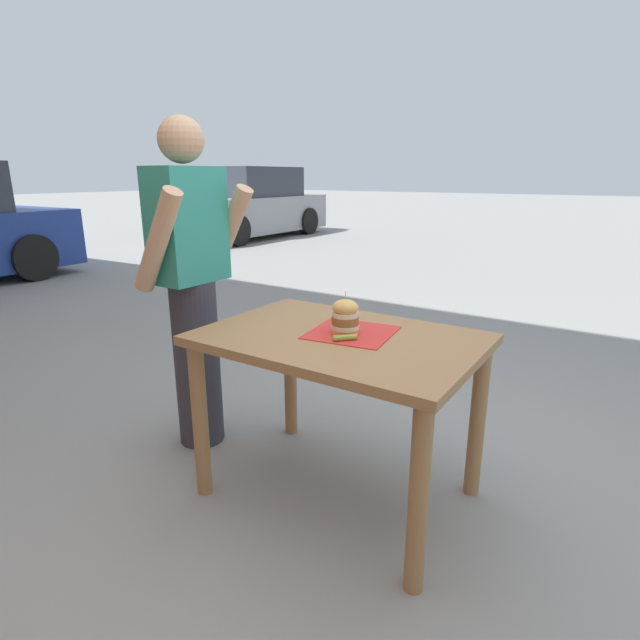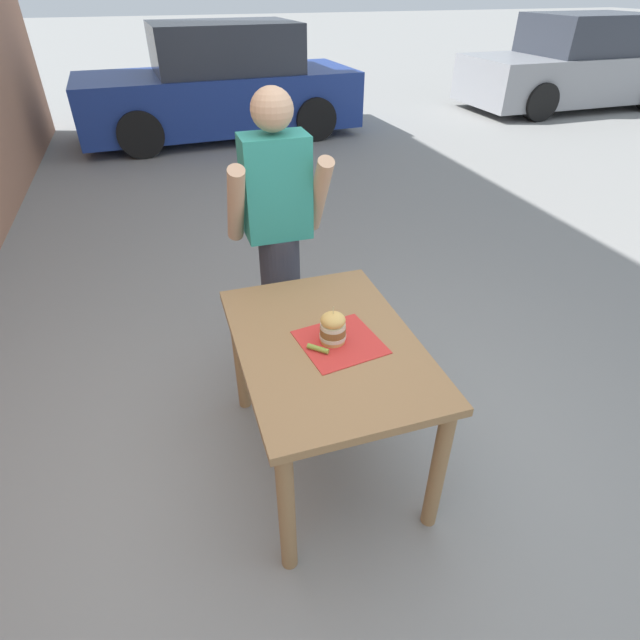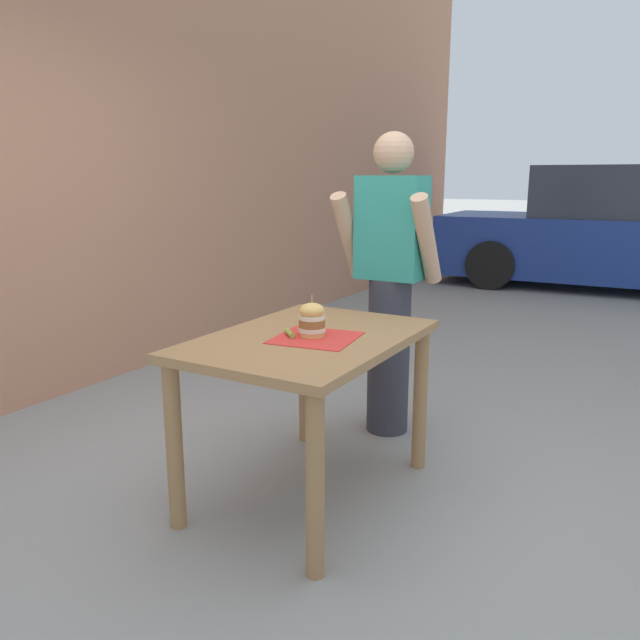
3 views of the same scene
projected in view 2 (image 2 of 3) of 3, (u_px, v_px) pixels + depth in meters
ground_plane at (326, 455)px, 2.68m from camera, size 80.00×80.00×0.00m
patio_table at (327, 363)px, 2.32m from camera, size 0.80×1.16×0.77m
serving_paper at (340, 342)px, 2.24m from camera, size 0.39×0.39×0.00m
sandwich at (333, 328)px, 2.20m from camera, size 0.12×0.12×0.18m
pickle_spear at (318, 349)px, 2.18m from camera, size 0.09×0.09×0.02m
diner_across_table at (278, 238)px, 2.87m from camera, size 0.55×0.35×1.69m
parked_car_mid_block at (221, 87)px, 7.76m from camera, size 4.28×1.99×1.60m
parked_car_far_end at (576, 67)px, 9.55m from camera, size 4.22×1.87×1.60m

